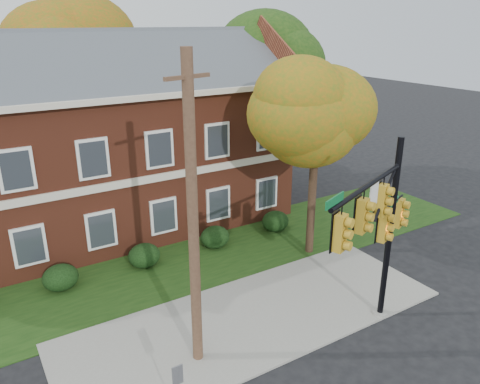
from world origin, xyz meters
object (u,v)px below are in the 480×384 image
hedge_center (144,256)px  tree_right_rear (277,55)px  hedge_far_right (275,221)px  hedge_right (215,237)px  utility_pole (193,220)px  traffic_signal (379,222)px  hedge_left (60,278)px  tree_far_rear (78,42)px  apartment_building (99,131)px  tree_near_right (323,109)px

hedge_center → tree_right_rear: 14.94m
hedge_center → hedge_far_right: size_ratio=1.00×
hedge_right → utility_pole: 8.90m
traffic_signal → utility_pole: utility_pole is taller
hedge_left → utility_pole: bearing=-67.0°
tree_far_rear → hedge_right: bearing=-80.6°
traffic_signal → utility_pole: (-5.60, 1.82, 0.70)m
tree_right_rear → tree_far_rear: bearing=145.0°
tree_right_rear → traffic_signal: 16.34m
hedge_left → tree_far_rear: (4.84, 13.09, 8.32)m
apartment_building → hedge_center: size_ratio=13.43×
traffic_signal → hedge_far_right: bearing=54.5°
apartment_building → utility_pole: bearing=-93.5°
hedge_left → traffic_signal: bearing=-44.9°
tree_right_rear → tree_near_right: bearing=-114.6°
hedge_center → utility_pole: bearing=-96.3°
apartment_building → hedge_right: apartment_building is taller
hedge_far_right → tree_right_rear: size_ratio=0.13×
hedge_right → hedge_far_right: 3.50m
hedge_left → hedge_right: same height
hedge_center → traffic_signal: 10.34m
apartment_building → hedge_left: apartment_building is taller
tree_far_rear → traffic_signal: bearing=-80.6°
tree_right_rear → tree_far_rear: 12.20m
hedge_center → utility_pole: utility_pole is taller
apartment_building → traffic_signal: bearing=-70.3°
utility_pole → tree_near_right: bearing=9.6°
apartment_building → traffic_signal: apartment_building is taller
hedge_right → tree_right_rear: tree_right_rear is taller
hedge_center → tree_far_rear: bearing=84.1°
hedge_far_right → tree_near_right: size_ratio=0.16×
hedge_center → hedge_right: same height
apartment_building → tree_right_rear: (11.31, 0.86, 3.13)m
hedge_left → traffic_signal: size_ratio=0.21×
apartment_building → hedge_center: 6.89m
tree_right_rear → utility_pole: tree_right_rear is taller
hedge_far_right → hedge_right: bearing=180.0°
hedge_center → tree_right_rear: size_ratio=0.13×
hedge_right → utility_pole: utility_pole is taller
tree_near_right → utility_pole: 8.96m
apartment_building → hedge_left: (-3.50, -5.25, -4.46)m
apartment_building → hedge_right: bearing=-56.3°
apartment_building → tree_right_rear: size_ratio=1.77×
tree_far_rear → tree_near_right: bearing=-69.7°
tree_near_right → tree_right_rear: tree_right_rear is taller
apartment_building → hedge_center: apartment_building is taller
hedge_center → tree_near_right: size_ratio=0.16×
apartment_building → tree_far_rear: 8.84m
hedge_far_right → utility_pole: (-7.72, -6.55, 4.31)m
hedge_center → tree_right_rear: tree_right_rear is taller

